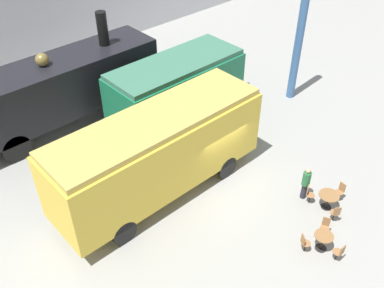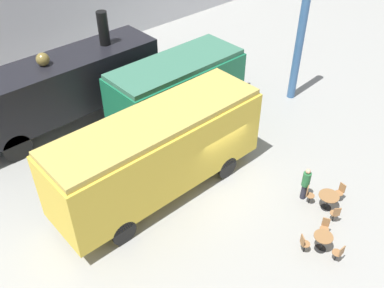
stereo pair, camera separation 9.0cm
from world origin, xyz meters
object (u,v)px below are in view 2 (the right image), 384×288
cafe_table_near (328,198)px  cafe_table_mid (323,240)px  steam_locomotive (60,86)px  passenger_coach_vintage (158,150)px  streamlined_locomotive (186,83)px  visitor_person (306,183)px  cafe_chair_0 (309,194)px

cafe_table_near → cafe_table_mid: cafe_table_mid is taller
cafe_table_near → steam_locomotive: bearing=111.1°
passenger_coach_vintage → cafe_table_near: 7.30m
passenger_coach_vintage → steam_locomotive: bearing=93.6°
streamlined_locomotive → visitor_person: streamlined_locomotive is taller
steam_locomotive → passenger_coach_vintage: 7.37m
streamlined_locomotive → cafe_table_near: (-0.20, -9.11, -1.47)m
passenger_coach_vintage → visitor_person: passenger_coach_vintage is taller
cafe_table_near → visitor_person: size_ratio=0.52×
streamlined_locomotive → cafe_table_mid: bearing=-102.1°
streamlined_locomotive → cafe_table_near: bearing=-91.2°
passenger_coach_vintage → cafe_table_near: passenger_coach_vintage is taller
steam_locomotive → cafe_chair_0: bearing=-69.1°
streamlined_locomotive → cafe_table_mid: streamlined_locomotive is taller
cafe_table_mid → visitor_person: bearing=50.4°
passenger_coach_vintage → cafe_table_mid: passenger_coach_vintage is taller
cafe_chair_0 → cafe_table_mid: bearing=-67.2°
visitor_person → passenger_coach_vintage: bearing=133.6°
streamlined_locomotive → cafe_table_mid: size_ratio=11.71×
steam_locomotive → cafe_chair_0: (4.63, -12.12, -1.75)m
steam_locomotive → cafe_table_mid: bearing=-78.0°
cafe_table_near → visitor_person: 1.10m
cafe_chair_0 → visitor_person: size_ratio=0.54×
passenger_coach_vintage → cafe_table_near: size_ratio=11.08×
cafe_chair_0 → streamlined_locomotive: bearing=151.8°
cafe_table_mid → cafe_table_near: bearing=28.7°
cafe_table_mid → streamlined_locomotive: bearing=77.9°
cafe_table_mid → cafe_chair_0: (1.66, 1.81, -0.04)m
streamlined_locomotive → cafe_table_mid: (-2.19, -10.20, -1.49)m
steam_locomotive → cafe_table_near: size_ratio=12.56×
passenger_coach_vintage → cafe_table_mid: 7.25m
passenger_coach_vintage → visitor_person: (4.26, -4.47, -1.38)m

